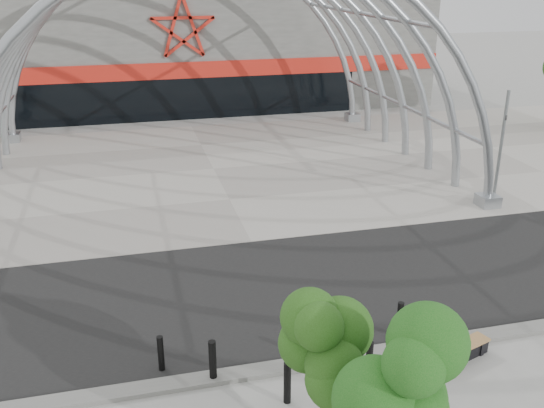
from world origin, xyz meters
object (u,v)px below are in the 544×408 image
street_tree_0 (333,343)px  bollard_2 (287,383)px  signal_pole (501,145)px  street_tree_1 (395,381)px  bench_1 (457,354)px

street_tree_0 → bollard_2: street_tree_0 is taller
signal_pole → street_tree_0: size_ratio=1.35×
street_tree_1 → bollard_2: (-1.02, 2.99, -2.11)m
street_tree_0 → bench_1: bearing=25.7°
bollard_2 → street_tree_1: bearing=-71.2°
bench_1 → bollard_2: 4.49m
street_tree_0 → street_tree_1: 1.61m
bench_1 → bollard_2: (-4.46, -0.44, 0.33)m
street_tree_0 → street_tree_1: size_ratio=0.93×
bollard_2 → bench_1: bearing=5.6°
street_tree_1 → bench_1: 5.43m
bench_1 → signal_pole: bearing=52.9°
street_tree_0 → bench_1: size_ratio=1.75×
street_tree_0 → street_tree_1: (0.55, -1.51, 0.17)m
signal_pole → bench_1: (-7.16, -9.47, -2.21)m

